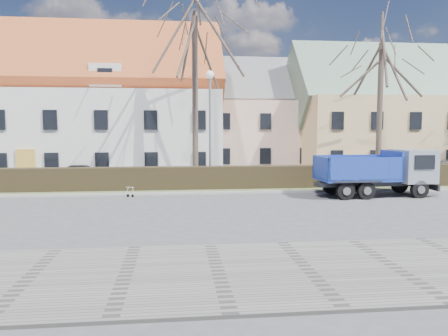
{
  "coord_description": "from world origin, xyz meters",
  "views": [
    {
      "loc": [
        -3.22,
        -18.8,
        3.56
      ],
      "look_at": [
        -0.87,
        2.46,
        1.6
      ],
      "focal_mm": 35.0,
      "sensor_mm": 36.0,
      "label": 1
    }
  ],
  "objects": [
    {
      "name": "sidewalk_near",
      "position": [
        0.0,
        -8.5,
        0.04
      ],
      "size": [
        80.0,
        5.0,
        0.08
      ],
      "primitive_type": "cube",
      "color": "slate",
      "rests_on": "ground"
    },
    {
      "name": "tree_2",
      "position": [
        10.0,
        8.5,
        5.5
      ],
      "size": [
        8.0,
        8.0,
        11.0
      ],
      "primitive_type": null,
      "color": "#483A31",
      "rests_on": "ground"
    },
    {
      "name": "building_white",
      "position": [
        -13.0,
        16.0,
        4.75
      ],
      "size": [
        26.8,
        10.8,
        9.5
      ],
      "primitive_type": null,
      "color": "silver",
      "rests_on": "ground"
    },
    {
      "name": "building_yellow",
      "position": [
        16.0,
        17.0,
        4.25
      ],
      "size": [
        18.8,
        10.8,
        8.5
      ],
      "primitive_type": null,
      "color": "#D8B376",
      "rests_on": "ground"
    },
    {
      "name": "curb_far",
      "position": [
        0.0,
        4.6,
        0.06
      ],
      "size": [
        80.0,
        0.3,
        0.12
      ],
      "primitive_type": "cube",
      "color": "gray",
      "rests_on": "ground"
    },
    {
      "name": "grass_strip",
      "position": [
        0.0,
        6.2,
        0.05
      ],
      "size": [
        80.0,
        3.0,
        0.1
      ],
      "primitive_type": "cube",
      "color": "#4B5A32",
      "rests_on": "ground"
    },
    {
      "name": "parked_car_a",
      "position": [
        -9.34,
        10.99,
        0.6
      ],
      "size": [
        3.74,
        2.06,
        1.2
      ],
      "primitive_type": "imported",
      "rotation": [
        0.0,
        0.0,
        1.38
      ],
      "color": "black",
      "rests_on": "ground"
    },
    {
      "name": "streetlight",
      "position": [
        -1.19,
        7.0,
        3.5
      ],
      "size": [
        0.55,
        0.55,
        7.0
      ],
      "primitive_type": null,
      "color": "gray",
      "rests_on": "ground"
    },
    {
      "name": "ground",
      "position": [
        0.0,
        0.0,
        0.0
      ],
      "size": [
        120.0,
        120.0,
        0.0
      ],
      "primitive_type": "plane",
      "color": "#454547"
    },
    {
      "name": "tree_1",
      "position": [
        -2.0,
        8.5,
        6.33
      ],
      "size": [
        9.2,
        9.2,
        12.65
      ],
      "primitive_type": null,
      "color": "#483A31",
      "rests_on": "ground"
    },
    {
      "name": "building_pink",
      "position": [
        4.0,
        20.0,
        4.0
      ],
      "size": [
        10.8,
        8.8,
        8.0
      ],
      "primitive_type": null,
      "color": "beige",
      "rests_on": "ground"
    },
    {
      "name": "hedge",
      "position": [
        0.0,
        6.0,
        0.65
      ],
      "size": [
        60.0,
        0.9,
        1.3
      ],
      "primitive_type": "cube",
      "color": "black",
      "rests_on": "ground"
    },
    {
      "name": "cart_frame",
      "position": [
        -5.76,
        3.99,
        0.3
      ],
      "size": [
        0.75,
        0.61,
        0.6
      ],
      "primitive_type": null,
      "rotation": [
        0.0,
        0.0,
        -0.41
      ],
      "color": "silver",
      "rests_on": "ground"
    },
    {
      "name": "dump_truck",
      "position": [
        6.92,
        2.88,
        1.26
      ],
      "size": [
        6.37,
        2.53,
        2.52
      ],
      "primitive_type": null,
      "rotation": [
        0.0,
        0.0,
        0.03
      ],
      "color": "navy",
      "rests_on": "ground"
    }
  ]
}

